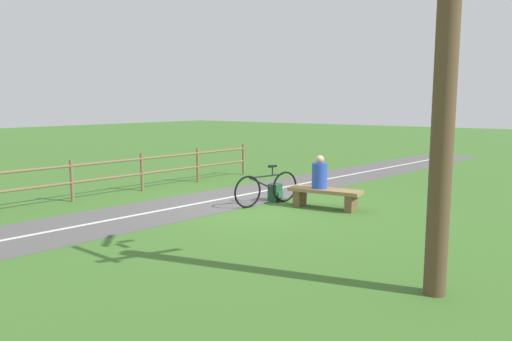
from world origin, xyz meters
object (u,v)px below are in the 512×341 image
Objects in this scene: bench at (325,195)px; backpack at (275,193)px; bicycle at (267,188)px; person_seated at (320,174)px; tree_by_path at (444,97)px.

bench is 3.97× the size of backpack.
bench is 0.94× the size of bicycle.
bench is 1.33m from backpack.
backpack is (1.33, 0.01, -0.10)m from bench.
bench is 0.47m from person_seated.
person_seated is 1.76× the size of backpack.
person_seated reaches higher than bicycle.
tree_by_path reaches higher than bench.
tree_by_path is at bearing 144.27° from backpack.
tree_by_path is at bearing 72.92° from bicycle.
bicycle is 5.92m from tree_by_path.
bicycle is at bearing 12.39° from bench.
bench is 5.30m from tree_by_path.
tree_by_path reaches higher than person_seated.
bicycle is 0.48m from backpack.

